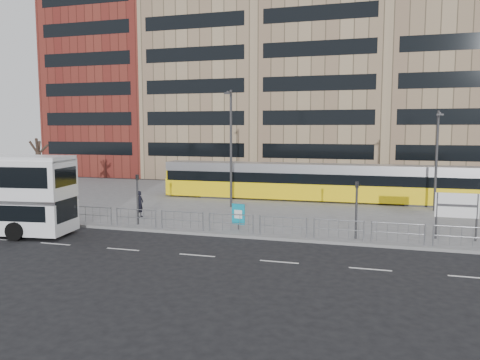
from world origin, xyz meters
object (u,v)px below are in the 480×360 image
(tram, at_px, (316,182))
(bare_tree, at_px, (37,137))
(station_sign, at_px, (457,208))
(traffic_light_east, at_px, (357,202))
(ad_panel, at_px, (238,215))
(lamp_post_east, at_px, (437,156))
(lamp_post_west, at_px, (231,144))
(pedestrian, at_px, (140,204))
(traffic_light_west, at_px, (137,193))

(tram, height_order, bare_tree, bare_tree)
(station_sign, xyz_separation_m, bare_tree, (-31.60, 6.55, 3.44))
(tram, height_order, traffic_light_east, traffic_light_east)
(ad_panel, relative_size, lamp_post_east, 0.21)
(ad_panel, relative_size, traffic_light_east, 0.49)
(tram, relative_size, station_sign, 10.21)
(traffic_light_east, bearing_deg, lamp_post_west, 118.78)
(ad_panel, bearing_deg, station_sign, 13.82)
(station_sign, relative_size, pedestrian, 1.41)
(station_sign, bearing_deg, traffic_light_west, -176.97)
(station_sign, height_order, traffic_light_west, traffic_light_west)
(traffic_light_east, xyz_separation_m, bare_tree, (-26.48, 7.78, 3.21))
(pedestrian, bearing_deg, station_sign, -91.67)
(traffic_light_east, relative_size, lamp_post_west, 0.36)
(pedestrian, distance_m, lamp_post_west, 8.16)
(traffic_light_west, distance_m, lamp_post_west, 8.90)
(tram, distance_m, station_sign, 14.67)
(bare_tree, bearing_deg, ad_panel, -20.26)
(traffic_light_west, height_order, lamp_post_east, lamp_post_east)
(tram, bearing_deg, traffic_light_west, -127.23)
(tram, xyz_separation_m, lamp_post_west, (-5.70, -5.11, 3.22))
(ad_panel, distance_m, lamp_post_west, 8.71)
(traffic_light_west, xyz_separation_m, bare_tree, (-13.39, 7.62, 3.21))
(tram, distance_m, traffic_light_east, 13.46)
(ad_panel, distance_m, lamp_post_east, 15.66)
(tram, distance_m, bare_tree, 23.59)
(pedestrian, relative_size, traffic_light_west, 0.57)
(traffic_light_west, bearing_deg, lamp_post_west, 72.08)
(station_sign, bearing_deg, traffic_light_east, -166.80)
(tram, xyz_separation_m, traffic_light_west, (-9.34, -12.76, 0.46))
(pedestrian, distance_m, traffic_light_west, 2.59)
(tram, height_order, station_sign, tram)
(station_sign, relative_size, traffic_light_west, 0.81)
(lamp_post_west, bearing_deg, traffic_light_west, -115.47)
(bare_tree, bearing_deg, traffic_light_west, -29.63)
(lamp_post_east, xyz_separation_m, bare_tree, (-31.56, -2.54, 1.24))
(ad_panel, bearing_deg, traffic_light_east, 6.08)
(lamp_post_east, relative_size, bare_tree, 1.00)
(lamp_post_west, relative_size, bare_tree, 1.22)
(station_sign, relative_size, lamp_post_west, 0.29)
(tram, xyz_separation_m, station_sign, (8.86, -11.69, 0.23))
(traffic_light_west, xyz_separation_m, lamp_post_east, (18.17, 10.16, 1.97))
(tram, relative_size, traffic_light_west, 8.27)
(pedestrian, relative_size, traffic_light_east, 0.57)
(station_sign, distance_m, traffic_light_west, 18.24)
(station_sign, height_order, pedestrian, station_sign)
(station_sign, relative_size, ad_panel, 1.65)
(ad_panel, distance_m, traffic_light_east, 6.82)
(traffic_light_east, bearing_deg, traffic_light_west, 157.65)
(tram, height_order, pedestrian, tram)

